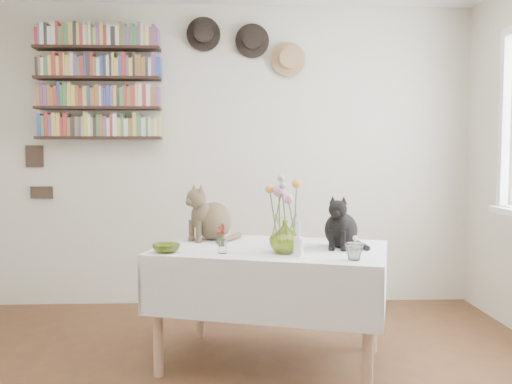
{
  "coord_description": "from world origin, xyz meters",
  "views": [
    {
      "loc": [
        -0.02,
        -2.32,
        1.27
      ],
      "look_at": [
        0.12,
        0.77,
        1.05
      ],
      "focal_mm": 38.0,
      "sensor_mm": 36.0,
      "label": 1
    }
  ],
  "objects_px": {
    "tabby_cat": "(214,211)",
    "bookshelf_unit": "(98,83)",
    "black_cat": "(341,220)",
    "flower_vase": "(285,237)",
    "dining_table": "(272,276)"
  },
  "relations": [
    {
      "from": "tabby_cat",
      "to": "bookshelf_unit",
      "type": "height_order",
      "value": "bookshelf_unit"
    },
    {
      "from": "black_cat",
      "to": "tabby_cat",
      "type": "bearing_deg",
      "value": 177.33
    },
    {
      "from": "tabby_cat",
      "to": "flower_vase",
      "type": "bearing_deg",
      "value": 0.49
    },
    {
      "from": "black_cat",
      "to": "flower_vase",
      "type": "relative_size",
      "value": 1.73
    },
    {
      "from": "dining_table",
      "to": "flower_vase",
      "type": "bearing_deg",
      "value": -73.79
    },
    {
      "from": "flower_vase",
      "to": "bookshelf_unit",
      "type": "xyz_separation_m",
      "value": [
        -1.38,
        1.49,
        1.04
      ]
    },
    {
      "from": "tabby_cat",
      "to": "flower_vase",
      "type": "height_order",
      "value": "tabby_cat"
    },
    {
      "from": "bookshelf_unit",
      "to": "tabby_cat",
      "type": "bearing_deg",
      "value": -45.28
    },
    {
      "from": "black_cat",
      "to": "flower_vase",
      "type": "distance_m",
      "value": 0.4
    },
    {
      "from": "dining_table",
      "to": "flower_vase",
      "type": "relative_size",
      "value": 8.21
    },
    {
      "from": "dining_table",
      "to": "black_cat",
      "type": "distance_m",
      "value": 0.53
    },
    {
      "from": "dining_table",
      "to": "tabby_cat",
      "type": "relative_size",
      "value": 4.07
    },
    {
      "from": "tabby_cat",
      "to": "bookshelf_unit",
      "type": "bearing_deg",
      "value": -173.62
    },
    {
      "from": "tabby_cat",
      "to": "flower_vase",
      "type": "xyz_separation_m",
      "value": [
        0.42,
        -0.52,
        -0.09
      ]
    },
    {
      "from": "black_cat",
      "to": "bookshelf_unit",
      "type": "bearing_deg",
      "value": 163.85
    }
  ]
}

